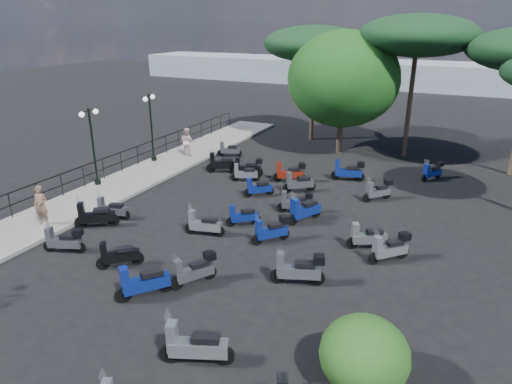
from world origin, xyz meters
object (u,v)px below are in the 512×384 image
at_px(scooter_7, 118,256).
at_px(broadleaf_tree, 343,79).
at_px(scooter_24, 390,248).
at_px(scooter_27, 432,172).
at_px(lamp_post_2, 151,123).
at_px(scooter_1, 64,241).
at_px(scooter_3, 111,210).
at_px(scooter_5, 229,150).
at_px(scooter_9, 248,168).
at_px(scooter_10, 245,174).
at_px(woman, 41,206).
at_px(scooter_26, 378,191).
at_px(scooter_6, 143,283).
at_px(scooter_4, 222,164).
at_px(scooter_20, 298,183).
at_px(scooter_12, 204,225).
at_px(scooter_13, 296,203).
at_px(scooter_18, 271,231).
at_px(scooter_17, 195,346).
at_px(scooter_15, 290,173).
at_px(pedestrian_far, 187,142).
at_px(scooter_23, 298,269).
at_px(scooter_21, 348,171).
at_px(lamp_post_1, 93,142).
at_px(scooter_19, 304,211).
at_px(scooter_11, 194,271).
at_px(pine_2, 315,44).
at_px(scooter_8, 243,216).
at_px(scooter_25, 367,237).
at_px(pine_0, 418,36).
at_px(scooter_2, 95,216).
at_px(scooter_14, 258,188).

xyz_separation_m(scooter_7, broadleaf_tree, (2.85, 17.24, 4.14)).
distance_m(scooter_24, scooter_27, 9.81).
bearing_deg(lamp_post_2, scooter_24, -33.25).
bearing_deg(lamp_post_2, scooter_27, 3.02).
distance_m(scooter_1, scooter_3, 3.10).
relative_size(scooter_5, scooter_9, 0.89).
relative_size(scooter_7, scooter_10, 0.90).
relative_size(woman, scooter_10, 1.18).
bearing_deg(scooter_3, scooter_26, -69.95).
xyz_separation_m(scooter_3, scooter_6, (4.97, -4.12, 0.09)).
height_order(scooter_4, scooter_26, scooter_4).
distance_m(scooter_20, scooter_26, 3.79).
distance_m(scooter_12, scooter_13, 4.40).
xyz_separation_m(scooter_9, scooter_18, (4.24, -6.53, -0.02)).
height_order(scooter_3, scooter_9, scooter_9).
bearing_deg(scooter_18, broadleaf_tree, -45.54).
bearing_deg(lamp_post_2, scooter_17, -60.70).
xyz_separation_m(scooter_15, scooter_26, (4.67, -0.59, -0.05)).
relative_size(pedestrian_far, scooter_23, 0.99).
bearing_deg(scooter_13, scooter_21, -30.74).
bearing_deg(scooter_13, scooter_23, -178.36).
bearing_deg(scooter_12, scooter_17, -163.56).
relative_size(scooter_9, scooter_18, 1.21).
height_order(scooter_6, scooter_23, scooter_6).
xyz_separation_m(scooter_6, scooter_7, (-1.92, 1.09, -0.07)).
xyz_separation_m(lamp_post_1, woman, (1.52, -4.64, -1.37)).
distance_m(scooter_13, scooter_17, 9.93).
xyz_separation_m(scooter_6, scooter_9, (-2.20, 11.59, -0.00)).
bearing_deg(scooter_5, scooter_6, 178.26).
distance_m(pedestrian_far, scooter_15, 7.52).
bearing_deg(scooter_19, scooter_11, 103.44).
bearing_deg(pine_2, scooter_18, -76.34).
distance_m(scooter_1, scooter_11, 5.42).
bearing_deg(woman, scooter_8, 12.46).
distance_m(scooter_24, pine_2, 18.32).
relative_size(scooter_9, broadleaf_tree, 0.22).
distance_m(scooter_25, pine_0, 14.76).
height_order(scooter_8, scooter_27, scooter_27).
bearing_deg(scooter_15, scooter_5, 36.52).
bearing_deg(scooter_7, pine_0, -63.59).
height_order(scooter_12, scooter_27, scooter_12).
relative_size(scooter_9, scooter_13, 1.06).
height_order(scooter_19, scooter_25, scooter_19).
distance_m(scooter_8, pine_0, 15.57).
bearing_deg(scooter_15, lamp_post_2, 67.08).
xyz_separation_m(lamp_post_1, scooter_5, (3.39, 7.66, -1.94)).
bearing_deg(scooter_2, pine_0, -67.74).
height_order(scooter_8, scooter_12, scooter_12).
distance_m(scooter_14, scooter_26, 5.63).
relative_size(pedestrian_far, scooter_5, 1.18).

